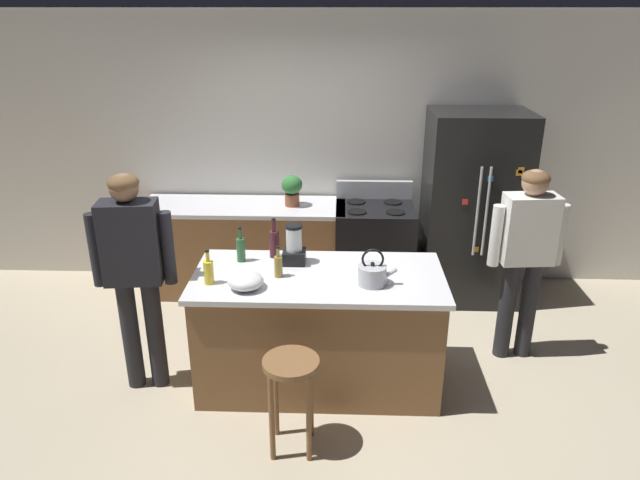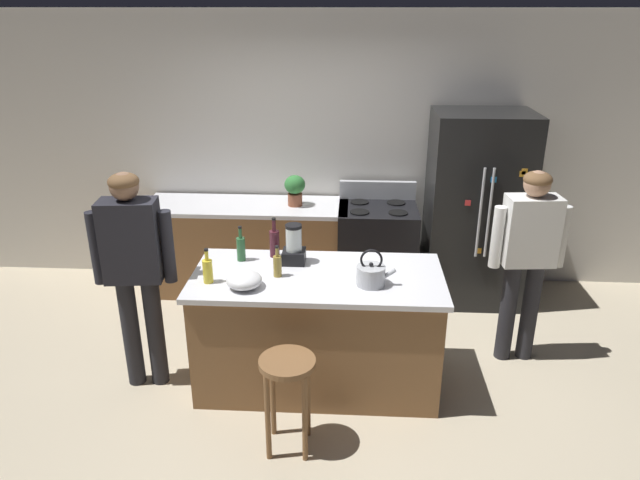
{
  "view_description": "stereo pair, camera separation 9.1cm",
  "coord_description": "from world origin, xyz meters",
  "views": [
    {
      "loc": [
        0.15,
        -3.79,
        2.73
      ],
      "look_at": [
        0.0,
        0.3,
        1.06
      ],
      "focal_mm": 32.58,
      "sensor_mm": 36.0,
      "label": 1
    },
    {
      "loc": [
        0.24,
        -3.78,
        2.73
      ],
      "look_at": [
        0.0,
        0.3,
        1.06
      ],
      "focal_mm": 32.58,
      "sensor_mm": 36.0,
      "label": 2
    }
  ],
  "objects": [
    {
      "name": "ground_plane",
      "position": [
        0.0,
        0.0,
        0.0
      ],
      "size": [
        14.0,
        14.0,
        0.0
      ],
      "primitive_type": "plane",
      "color": "beige"
    },
    {
      "name": "back_wall",
      "position": [
        0.0,
        1.95,
        1.35
      ],
      "size": [
        8.0,
        0.1,
        2.7
      ],
      "primitive_type": "cube",
      "color": "silver",
      "rests_on": "ground_plane"
    },
    {
      "name": "kitchen_island",
      "position": [
        0.0,
        0.0,
        0.46
      ],
      "size": [
        1.82,
        0.87,
        0.91
      ],
      "color": "brown",
      "rests_on": "ground_plane"
    },
    {
      "name": "back_counter_run",
      "position": [
        -0.8,
        1.55,
        0.46
      ],
      "size": [
        2.0,
        0.64,
        0.91
      ],
      "color": "brown",
      "rests_on": "ground_plane"
    },
    {
      "name": "refrigerator",
      "position": [
        1.41,
        1.5,
        0.92
      ],
      "size": [
        0.9,
        0.73,
        1.84
      ],
      "color": "black",
      "rests_on": "ground_plane"
    },
    {
      "name": "stove_range",
      "position": [
        0.49,
        1.52,
        0.47
      ],
      "size": [
        0.76,
        0.65,
        1.09
      ],
      "color": "black",
      "rests_on": "ground_plane"
    },
    {
      "name": "person_by_island_left",
      "position": [
        -1.31,
        -0.09,
        1.02
      ],
      "size": [
        0.6,
        0.26,
        1.68
      ],
      "color": "#26262B",
      "rests_on": "ground_plane"
    },
    {
      "name": "person_by_sink_right",
      "position": [
        1.6,
        0.43,
        0.97
      ],
      "size": [
        0.6,
        0.25,
        1.6
      ],
      "color": "#26262B",
      "rests_on": "ground_plane"
    },
    {
      "name": "bar_stool",
      "position": [
        -0.14,
        -0.74,
        0.52
      ],
      "size": [
        0.36,
        0.36,
        0.67
      ],
      "color": "brown",
      "rests_on": "ground_plane"
    },
    {
      "name": "potted_plant",
      "position": [
        -0.32,
        1.55,
        1.08
      ],
      "size": [
        0.2,
        0.2,
        0.3
      ],
      "color": "brown",
      "rests_on": "back_counter_run"
    },
    {
      "name": "blender_appliance",
      "position": [
        -0.19,
        0.21,
        1.04
      ],
      "size": [
        0.17,
        0.17,
        0.31
      ],
      "color": "black",
      "rests_on": "kitchen_island"
    },
    {
      "name": "bottle_soda",
      "position": [
        -0.76,
        -0.16,
        1.01
      ],
      "size": [
        0.07,
        0.07,
        0.26
      ],
      "color": "yellow",
      "rests_on": "kitchen_island"
    },
    {
      "name": "bottle_vinegar",
      "position": [
        -0.29,
        -0.04,
        1.0
      ],
      "size": [
        0.06,
        0.06,
        0.24
      ],
      "color": "olive",
      "rests_on": "kitchen_island"
    },
    {
      "name": "bottle_olive_oil",
      "position": [
        -0.6,
        0.23,
        1.01
      ],
      "size": [
        0.07,
        0.07,
        0.28
      ],
      "color": "#2D6638",
      "rests_on": "kitchen_island"
    },
    {
      "name": "bottle_wine",
      "position": [
        -0.35,
        0.31,
        1.03
      ],
      "size": [
        0.08,
        0.08,
        0.32
      ],
      "color": "#471923",
      "rests_on": "kitchen_island"
    },
    {
      "name": "mixing_bowl",
      "position": [
        -0.49,
        -0.23,
        0.97
      ],
      "size": [
        0.25,
        0.25,
        0.11
      ],
      "primitive_type": "ellipsoid",
      "color": "white",
      "rests_on": "kitchen_island"
    },
    {
      "name": "tea_kettle",
      "position": [
        0.38,
        -0.14,
        0.99
      ],
      "size": [
        0.28,
        0.2,
        0.27
      ],
      "color": "#B7BABF",
      "rests_on": "kitchen_island"
    }
  ]
}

